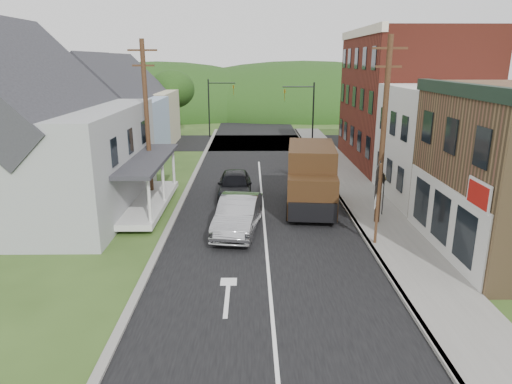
{
  "coord_description": "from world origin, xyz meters",
  "views": [
    {
      "loc": [
        -0.68,
        -17.83,
        7.89
      ],
      "look_at": [
        -0.43,
        1.77,
        2.2
      ],
      "focal_mm": 32.0,
      "sensor_mm": 36.0,
      "label": 1
    }
  ],
  "objects_px": {
    "silver_sedan": "(238,215)",
    "delivery_van": "(311,178)",
    "warning_sign": "(383,188)",
    "dark_sedan": "(235,185)",
    "route_sign_cluster": "(378,192)"
  },
  "relations": [
    {
      "from": "silver_sedan",
      "to": "dark_sedan",
      "type": "relative_size",
      "value": 1.05
    },
    {
      "from": "silver_sedan",
      "to": "delivery_van",
      "type": "bearing_deg",
      "value": 49.88
    },
    {
      "from": "delivery_van",
      "to": "dark_sedan",
      "type": "bearing_deg",
      "value": 161.77
    },
    {
      "from": "warning_sign",
      "to": "dark_sedan",
      "type": "bearing_deg",
      "value": 149.51
    },
    {
      "from": "dark_sedan",
      "to": "route_sign_cluster",
      "type": "distance_m",
      "value": 9.71
    },
    {
      "from": "route_sign_cluster",
      "to": "warning_sign",
      "type": "bearing_deg",
      "value": 90.14
    },
    {
      "from": "dark_sedan",
      "to": "delivery_van",
      "type": "xyz_separation_m",
      "value": [
        4.21,
        -1.86,
        0.91
      ]
    },
    {
      "from": "silver_sedan",
      "to": "delivery_van",
      "type": "distance_m",
      "value": 5.31
    },
    {
      "from": "silver_sedan",
      "to": "warning_sign",
      "type": "distance_m",
      "value": 7.71
    },
    {
      "from": "route_sign_cluster",
      "to": "dark_sedan",
      "type": "bearing_deg",
      "value": 151.8
    },
    {
      "from": "delivery_van",
      "to": "route_sign_cluster",
      "type": "height_order",
      "value": "route_sign_cluster"
    },
    {
      "from": "silver_sedan",
      "to": "warning_sign",
      "type": "bearing_deg",
      "value": 22.8
    },
    {
      "from": "dark_sedan",
      "to": "route_sign_cluster",
      "type": "xyz_separation_m",
      "value": [
        6.34,
        -7.17,
        1.63
      ]
    },
    {
      "from": "silver_sedan",
      "to": "warning_sign",
      "type": "xyz_separation_m",
      "value": [
        7.41,
        1.99,
        0.75
      ]
    },
    {
      "from": "dark_sedan",
      "to": "delivery_van",
      "type": "distance_m",
      "value": 4.69
    }
  ]
}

